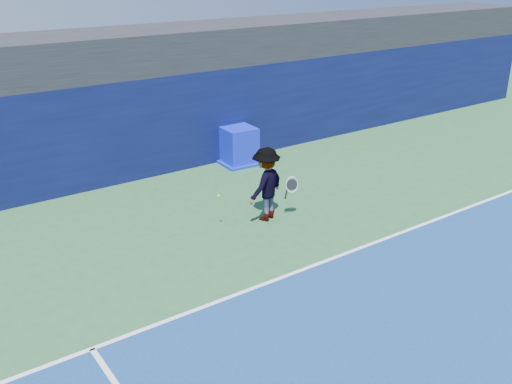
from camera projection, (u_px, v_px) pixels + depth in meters
ground at (424, 334)px, 10.16m from camera, size 80.00×80.00×0.00m
baseline at (314, 265)px, 12.42m from camera, size 24.00×0.10×0.01m
stadium_band at (139, 50)px, 17.49m from camera, size 36.00×3.00×1.20m
back_wall_assembly at (157, 123)px, 17.53m from camera, size 36.00×1.03×3.00m
equipment_cart at (239, 147)px, 18.45m from camera, size 1.32×1.32×1.19m
tennis_player at (266, 184)px, 14.31m from camera, size 1.46×1.10×1.90m
tennis_ball at (219, 196)px, 13.78m from camera, size 0.06×0.06×0.06m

